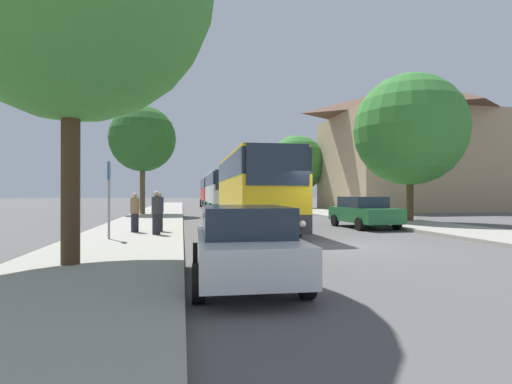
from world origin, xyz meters
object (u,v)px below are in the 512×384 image
(tree_left_near, at_px, (143,139))
(tree_right_near, at_px, (297,164))
(parked_car_right_near, at_px, (364,212))
(tree_right_mid, at_px, (410,130))
(bus_rear, at_px, (212,193))
(pedestrian_walking_back, at_px, (159,212))
(bus_middle, at_px, (224,192))
(parked_car_left_curb, at_px, (244,243))
(bus_stop_sign, at_px, (109,191))
(pedestrian_waiting_near, at_px, (156,213))
(bus_front, at_px, (254,191))
(pedestrian_waiting_far, at_px, (135,212))

(tree_left_near, height_order, tree_right_near, tree_left_near)
(parked_car_right_near, height_order, tree_right_mid, tree_right_mid)
(bus_rear, relative_size, tree_left_near, 1.38)
(pedestrian_walking_back, distance_m, tree_right_near, 31.23)
(bus_middle, height_order, parked_car_left_curb, bus_middle)
(bus_stop_sign, bearing_deg, tree_right_mid, 23.17)
(parked_car_right_near, xyz_separation_m, tree_right_near, (4.16, 25.93, 4.39))
(pedestrian_waiting_near, relative_size, tree_right_mid, 0.20)
(bus_middle, height_order, bus_rear, bus_middle)
(tree_right_near, bearing_deg, pedestrian_walking_back, -116.99)
(bus_stop_sign, height_order, pedestrian_waiting_near, bus_stop_sign)
(tree_right_near, bearing_deg, tree_left_near, -141.76)
(bus_middle, height_order, tree_right_near, tree_right_near)
(bus_stop_sign, bearing_deg, bus_rear, 79.81)
(bus_rear, relative_size, parked_car_left_curb, 2.64)
(pedestrian_waiting_near, xyz_separation_m, tree_left_near, (-2.04, 16.22, 4.97))
(pedestrian_waiting_near, xyz_separation_m, tree_right_near, (14.07, 28.92, 4.21))
(bus_middle, relative_size, tree_right_near, 1.23)
(pedestrian_walking_back, bearing_deg, parked_car_right_near, 103.10)
(parked_car_left_curb, height_order, pedestrian_walking_back, pedestrian_walking_back)
(bus_rear, bearing_deg, tree_right_near, -20.22)
(bus_middle, xyz_separation_m, bus_rear, (0.13, 14.86, -0.00))
(tree_right_mid, bearing_deg, bus_rear, 109.08)
(bus_stop_sign, height_order, pedestrian_walking_back, bus_stop_sign)
(parked_car_right_near, bearing_deg, bus_middle, -72.54)
(bus_middle, distance_m, pedestrian_walking_back, 16.91)
(bus_front, distance_m, pedestrian_walking_back, 4.53)
(bus_stop_sign, relative_size, pedestrian_walking_back, 1.65)
(bus_rear, bearing_deg, pedestrian_waiting_near, -97.47)
(bus_stop_sign, relative_size, tree_right_mid, 0.32)
(bus_middle, xyz_separation_m, bus_stop_sign, (-5.93, -18.88, -0.03))
(bus_stop_sign, bearing_deg, pedestrian_walking_back, 58.95)
(parked_car_right_near, bearing_deg, bus_stop_sign, 17.15)
(parked_car_left_curb, xyz_separation_m, bus_stop_sign, (-3.64, 6.88, 1.04))
(parked_car_right_near, distance_m, tree_right_near, 26.63)
(bus_middle, distance_m, pedestrian_waiting_far, 17.36)
(bus_rear, height_order, pedestrian_waiting_near, bus_rear)
(bus_rear, relative_size, bus_stop_sign, 4.30)
(pedestrian_waiting_near, height_order, tree_left_near, tree_left_near)
(pedestrian_walking_back, bearing_deg, pedestrian_waiting_near, 2.43)
(bus_stop_sign, xyz_separation_m, tree_right_mid, (15.44, 6.61, 3.60))
(pedestrian_walking_back, bearing_deg, bus_front, 111.23)
(bus_rear, bearing_deg, pedestrian_waiting_far, -99.40)
(bus_middle, relative_size, pedestrian_waiting_far, 6.41)
(parked_car_left_curb, bearing_deg, parked_car_right_near, 56.72)
(pedestrian_waiting_near, xyz_separation_m, tree_right_mid, (13.93, 5.39, 4.43))
(pedestrian_waiting_near, distance_m, pedestrian_walking_back, 1.34)
(pedestrian_waiting_far, distance_m, pedestrian_walking_back, 0.97)
(tree_right_mid, bearing_deg, pedestrian_waiting_near, -158.85)
(parked_car_left_curb, height_order, tree_right_mid, tree_right_mid)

